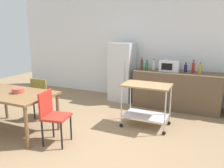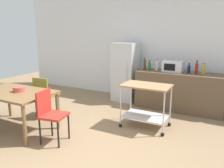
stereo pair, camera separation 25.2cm
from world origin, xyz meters
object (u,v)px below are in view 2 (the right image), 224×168
object	(u,v)px
bottle_sesame_oil	(145,65)
bottle_hot_sauce	(197,68)
bottle_wine	(204,70)
kitchen_cart	(146,99)
chair_red	(50,112)
dining_table	(14,95)
chair_olive	(45,94)
refrigerator	(125,72)
bottle_sparkling_water	(149,66)
bottle_olive_oil	(189,69)
bottle_soda	(157,66)
microwave	(173,66)
fruit_bowl	(19,89)

from	to	relation	value
bottle_sesame_oil	bottle_hot_sauce	distance (m)	1.22
bottle_hot_sauce	bottle_wine	distance (m)	0.15
bottle_sesame_oil	kitchen_cart	bearing A→B (deg)	-68.55
chair_red	bottle_hot_sauce	bearing A→B (deg)	-45.86
dining_table	chair_olive	bearing A→B (deg)	87.13
refrigerator	bottle_hot_sauce	bearing A→B (deg)	-3.60
bottle_sparkling_water	bottle_olive_oil	distance (m)	0.91
refrigerator	bottle_sesame_oil	size ratio (longest dim) A/B	5.12
chair_olive	bottle_soda	bearing A→B (deg)	-138.06
bottle_soda	microwave	world-z (taller)	bottle_soda
chair_olive	bottle_sparkling_water	xyz separation A→B (m)	(1.74, 1.78, 0.48)
chair_red	bottle_soda	distance (m)	2.94
chair_red	bottle_hot_sauce	world-z (taller)	bottle_hot_sauce
bottle_sesame_oil	fruit_bowl	size ratio (longest dim) A/B	1.42
dining_table	bottle_soda	distance (m)	3.30
dining_table	microwave	distance (m)	3.52
kitchen_cart	fruit_bowl	world-z (taller)	kitchen_cart
bottle_sesame_oil	bottle_olive_oil	xyz separation A→B (m)	(1.05, 0.07, -0.04)
chair_red	microwave	world-z (taller)	microwave
bottle_soda	chair_olive	bearing A→B (deg)	-134.16
bottle_sesame_oil	microwave	size ratio (longest dim) A/B	0.66
kitchen_cart	microwave	bearing A→B (deg)	82.98
refrigerator	fruit_bowl	bearing A→B (deg)	-109.67
refrigerator	bottle_wine	distance (m)	1.96
chair_olive	bottle_wine	bearing A→B (deg)	-151.64
chair_red	fruit_bowl	size ratio (longest dim) A/B	4.18
bottle_hot_sauce	bottle_sparkling_water	bearing A→B (deg)	-176.64
fruit_bowl	bottle_hot_sauce	bearing A→B (deg)	42.74
chair_red	chair_olive	bearing A→B (deg)	38.92
kitchen_cart	bottle_sparkling_water	world-z (taller)	bottle_sparkling_water
bottle_sparkling_water	bottle_soda	distance (m)	0.21
chair_red	bottle_olive_oil	world-z (taller)	bottle_olive_oil
dining_table	bottle_sesame_oil	size ratio (longest dim) A/B	4.96
chair_olive	refrigerator	size ratio (longest dim) A/B	0.57
chair_red	fruit_bowl	world-z (taller)	chair_red
bottle_hot_sauce	refrigerator	bearing A→B (deg)	176.40
refrigerator	microwave	size ratio (longest dim) A/B	3.37
microwave	chair_olive	bearing A→B (deg)	-140.26
bottle_sparkling_water	bottle_soda	world-z (taller)	bottle_soda
refrigerator	bottle_sparkling_water	world-z (taller)	refrigerator
dining_table	fruit_bowl	world-z (taller)	fruit_bowl
bottle_sparkling_water	refrigerator	bearing A→B (deg)	166.24
bottle_sparkling_water	fruit_bowl	distance (m)	3.00
bottle_soda	bottle_olive_oil	xyz separation A→B (m)	(0.77, -0.03, -0.02)
chair_red	chair_olive	xyz separation A→B (m)	(-0.90, 0.79, 0.00)
bottle_sesame_oil	bottle_sparkling_water	distance (m)	0.15
kitchen_cart	bottle_wine	size ratio (longest dim) A/B	3.68
microwave	bottle_hot_sauce	world-z (taller)	bottle_hot_sauce
dining_table	bottle_sesame_oil	bearing A→B (deg)	57.52
refrigerator	bottle_sesame_oil	bearing A→B (deg)	-12.40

